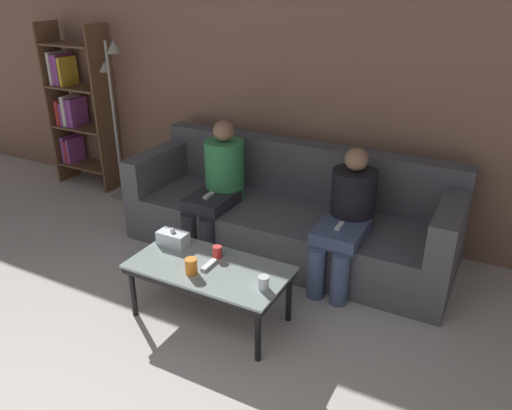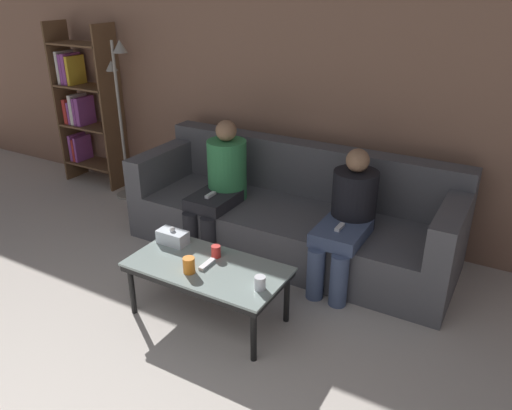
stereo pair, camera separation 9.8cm
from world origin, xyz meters
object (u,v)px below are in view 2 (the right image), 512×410
Objects in this scene: cup_near_left at (260,283)px; game_remote at (207,264)px; seated_person_mid_left at (348,215)px; standing_lamp at (121,105)px; cup_near_right at (216,251)px; bookshelf at (83,105)px; cup_far_center at (189,265)px; couch at (292,215)px; coffee_table at (207,271)px; tissue_box at (173,237)px; seated_person_left_end at (221,182)px.

game_remote is (-0.44, 0.06, -0.03)m from cup_near_left.
standing_lamp is at bearing 171.26° from seated_person_mid_left.
cup_near_left is 0.49m from cup_near_right.
bookshelf is (-2.65, 1.35, 0.43)m from cup_near_right.
cup_near_left is at bearing -26.40° from bookshelf.
cup_near_left is 1.02m from seated_person_mid_left.
seated_person_mid_left is at bearing 51.48° from cup_near_right.
cup_far_center is at bearing -112.19° from game_remote.
cup_near_right is at bearing -128.52° from seated_person_mid_left.
couch is 1.18m from coffee_table.
seated_person_mid_left is (0.69, 1.06, 0.08)m from cup_far_center.
bookshelf is (-2.66, 1.48, 0.46)m from game_remote.
tissue_box reaches higher than cup_near_left.
standing_lamp reaches higher than game_remote.
tissue_box is at bearing 179.16° from cup_near_right.
coffee_table is 1.10m from seated_person_left_end.
standing_lamp is (0.71, -0.14, 0.12)m from bookshelf.
standing_lamp is (-2.40, 1.40, 0.54)m from cup_near_left.
cup_far_center is 0.10× the size of seated_person_left_end.
standing_lamp is (-1.95, 1.21, 0.54)m from cup_near_right.
standing_lamp is (-1.96, 1.34, 0.58)m from game_remote.
seated_person_mid_left is at bearing -8.74° from standing_lamp.
bookshelf is at bearing 150.97° from game_remote.
coffee_table is 0.42m from tissue_box.
seated_person_mid_left reaches higher than cup_far_center.
couch is 32.36× the size of cup_near_right.
seated_person_left_end is (-0.51, 0.96, 0.21)m from coffee_table.
cup_near_right is at bearing 157.34° from cup_near_left.
game_remote is at bearing 67.81° from cup_far_center.
standing_lamp is (-2.02, 0.16, 0.69)m from couch.
seated_person_left_end reaches higher than cup_far_center.
coffee_table is at bearing -92.98° from couch.
game_remote is 1.14m from seated_person_mid_left.
bookshelf is at bearing 153.60° from cup_near_left.
cup_near_right is at bearing -0.84° from tissue_box.
cup_far_center is (-0.11, -1.30, 0.16)m from couch.
coffee_table is 7.18× the size of game_remote.
bookshelf reaches higher than cup_far_center.
cup_far_center is (-0.05, -0.13, 0.10)m from coffee_table.
cup_near_right is at bearing -31.88° from standing_lamp.
couch is 1.30m from cup_near_left.
cup_near_left is 0.05× the size of standing_lamp.
standing_lamp is (-1.91, 1.46, 0.53)m from cup_far_center.
game_remote is at bearing 0.00° from coffee_table.
cup_near_right is at bearing 95.26° from game_remote.
seated_person_mid_left is at bearing -0.90° from seated_person_left_end.
bookshelf is at bearing 149.38° from tissue_box.
bookshelf is 1.70× the size of seated_person_mid_left.
cup_near_right is 1.04m from seated_person_mid_left.
bookshelf is 2.23m from seated_person_left_end.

